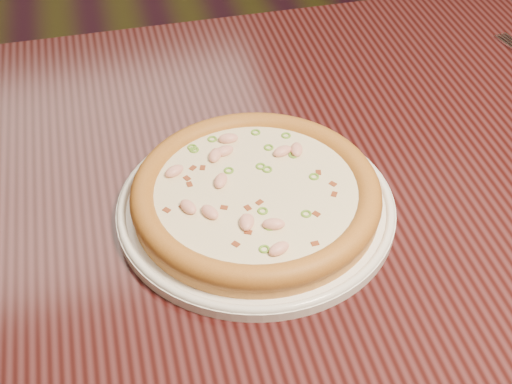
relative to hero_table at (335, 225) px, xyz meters
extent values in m
cube|color=black|center=(0.00, 0.00, 0.08)|extent=(1.20, 0.80, 0.04)
cylinder|color=white|center=(-0.12, -0.05, 0.10)|extent=(0.32, 0.32, 0.01)
torus|color=white|center=(-0.12, -0.05, 0.11)|extent=(0.31, 0.31, 0.01)
cylinder|color=gold|center=(-0.12, -0.05, 0.12)|extent=(0.28, 0.28, 0.02)
torus|color=#B3712E|center=(-0.12, -0.05, 0.13)|extent=(0.28, 0.28, 0.03)
cylinder|color=#E9EBC0|center=(-0.12, -0.05, 0.13)|extent=(0.23, 0.23, 0.00)
ellipsoid|color=#F2B29E|center=(-0.14, 0.02, 0.14)|extent=(0.03, 0.02, 0.01)
ellipsoid|color=#F2B29E|center=(-0.14, -0.10, 0.14)|extent=(0.02, 0.03, 0.01)
ellipsoid|color=#F2B29E|center=(-0.13, 0.04, 0.14)|extent=(0.02, 0.02, 0.01)
ellipsoid|color=#F2B29E|center=(-0.08, 0.00, 0.14)|extent=(0.03, 0.02, 0.01)
ellipsoid|color=#F2B29E|center=(-0.12, -0.15, 0.14)|extent=(0.03, 0.02, 0.01)
ellipsoid|color=#F2B29E|center=(-0.14, -0.10, 0.14)|extent=(0.02, 0.03, 0.01)
ellipsoid|color=#F2B29E|center=(-0.18, -0.08, 0.14)|extent=(0.02, 0.03, 0.01)
ellipsoid|color=#F2B29E|center=(-0.15, 0.01, 0.14)|extent=(0.02, 0.03, 0.01)
ellipsoid|color=#F2B29E|center=(-0.16, -0.03, 0.14)|extent=(0.02, 0.03, 0.01)
ellipsoid|color=#F2B29E|center=(-0.06, 0.00, 0.14)|extent=(0.02, 0.03, 0.01)
ellipsoid|color=#F2B29E|center=(-0.20, 0.00, 0.14)|extent=(0.03, 0.02, 0.01)
ellipsoid|color=#F2B29E|center=(-0.20, -0.06, 0.14)|extent=(0.02, 0.03, 0.01)
ellipsoid|color=#F2B29E|center=(-0.12, -0.11, 0.14)|extent=(0.03, 0.02, 0.01)
cube|color=maroon|center=(-0.14, -0.08, 0.13)|extent=(0.01, 0.01, 0.00)
cube|color=maroon|center=(-0.22, -0.06, 0.13)|extent=(0.01, 0.01, 0.00)
cube|color=maroon|center=(-0.16, -0.13, 0.13)|extent=(0.01, 0.01, 0.00)
cube|color=maroon|center=(-0.19, -0.03, 0.13)|extent=(0.01, 0.01, 0.00)
cube|color=maroon|center=(-0.04, -0.04, 0.13)|extent=(0.01, 0.01, 0.00)
cube|color=maroon|center=(-0.19, -0.01, 0.13)|extent=(0.01, 0.01, 0.00)
cube|color=maroon|center=(-0.18, 0.00, 0.13)|extent=(0.01, 0.01, 0.00)
cube|color=maroon|center=(-0.03, -0.06, 0.13)|extent=(0.01, 0.01, 0.00)
cube|color=maroon|center=(-0.12, -0.07, 0.13)|extent=(0.01, 0.01, 0.00)
cube|color=maroon|center=(-0.17, 0.00, 0.13)|extent=(0.01, 0.01, 0.00)
cube|color=maroon|center=(-0.20, -0.06, 0.13)|extent=(0.01, 0.01, 0.00)
cube|color=maroon|center=(-0.14, -0.11, 0.13)|extent=(0.01, 0.01, 0.00)
cube|color=maroon|center=(-0.08, -0.15, 0.13)|extent=(0.01, 0.01, 0.00)
cube|color=maroon|center=(-0.16, -0.07, 0.13)|extent=(0.01, 0.01, 0.00)
cube|color=maroon|center=(-0.04, -0.08, 0.13)|extent=(0.01, 0.01, 0.00)
cube|color=maroon|center=(-0.07, -0.10, 0.13)|extent=(0.01, 0.01, 0.00)
torus|color=#5D942A|center=(-0.11, -0.01, 0.13)|extent=(0.02, 0.02, 0.00)
torus|color=#5D942A|center=(-0.08, -0.10, 0.13)|extent=(0.01, 0.01, 0.00)
torus|color=#5D942A|center=(-0.15, 0.05, 0.13)|extent=(0.02, 0.02, 0.00)
torus|color=#5D942A|center=(-0.12, -0.11, 0.13)|extent=(0.01, 0.01, 0.00)
torus|color=#5D942A|center=(-0.18, 0.04, 0.13)|extent=(0.01, 0.01, 0.00)
torus|color=#5D942A|center=(-0.05, -0.05, 0.13)|extent=(0.01, 0.01, 0.00)
torus|color=#5D942A|center=(-0.10, -0.02, 0.13)|extent=(0.01, 0.01, 0.00)
torus|color=#5D942A|center=(-0.13, -0.14, 0.13)|extent=(0.02, 0.02, 0.00)
torus|color=#5D942A|center=(-0.09, 0.02, 0.13)|extent=(0.02, 0.02, 0.00)
torus|color=#5D942A|center=(-0.10, 0.05, 0.13)|extent=(0.01, 0.01, 0.00)
torus|color=#5D942A|center=(-0.14, -0.01, 0.13)|extent=(0.01, 0.01, 0.00)
torus|color=#5D942A|center=(-0.06, 0.03, 0.13)|extent=(0.01, 0.01, 0.00)
torus|color=#5D942A|center=(-0.21, 0.00, 0.13)|extent=(0.02, 0.02, 0.00)
torus|color=#5D942A|center=(-0.12, -0.09, 0.13)|extent=(0.02, 0.02, 0.00)
torus|color=#5D942A|center=(-0.18, 0.03, 0.13)|extent=(0.02, 0.02, 0.00)
torus|color=#5D942A|center=(-0.06, 0.00, 0.13)|extent=(0.02, 0.02, 0.00)
cube|color=silver|center=(0.34, 0.21, 0.10)|extent=(0.01, 0.05, 0.00)
cube|color=silver|center=(0.34, 0.22, 0.10)|extent=(0.01, 0.05, 0.00)
cube|color=silver|center=(0.35, 0.22, 0.10)|extent=(0.01, 0.05, 0.00)
camera|label=1|loc=(-0.26, -0.62, 0.67)|focal=50.00mm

